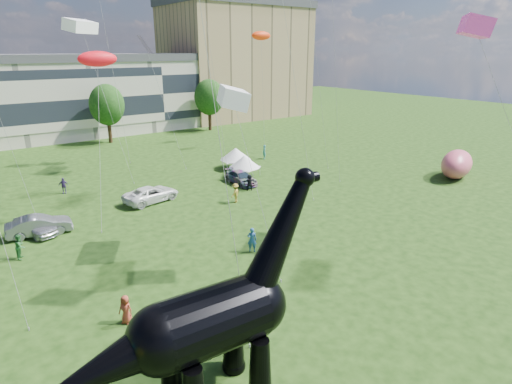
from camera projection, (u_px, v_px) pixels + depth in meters
ground at (309, 334)px, 21.87m from camera, size 220.00×220.00×0.00m
apartment_block at (236, 63)px, 90.44m from camera, size 28.00×18.00×22.00m
tree_mid_right at (107, 102)px, 64.65m from camera, size 5.20×5.20×9.44m
tree_far_right at (209, 94)px, 74.87m from camera, size 5.20×5.20×9.44m
dinosaur_sculpture at (202, 328)px, 16.46m from camera, size 11.84×3.41×9.67m
car_silver at (35, 226)px, 33.44m from camera, size 3.07×4.59×1.45m
car_grey at (39, 225)px, 33.33m from camera, size 4.94×2.31×1.56m
car_white at (151, 194)px, 40.62m from camera, size 5.75×3.45×1.49m
car_dark at (241, 178)px, 46.09m from camera, size 2.12×4.68×1.33m
gazebo_near at (244, 162)px, 48.44m from camera, size 4.58×4.58×2.43m
gazebo_far at (236, 154)px, 51.56m from camera, size 4.68×4.68×2.57m
inflatable_pink at (457, 164)px, 48.03m from camera, size 6.94×5.06×3.12m
visitors at (134, 230)px, 32.25m from camera, size 46.64×40.37×1.88m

